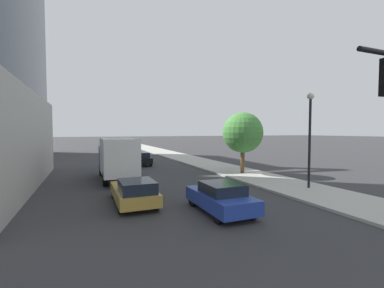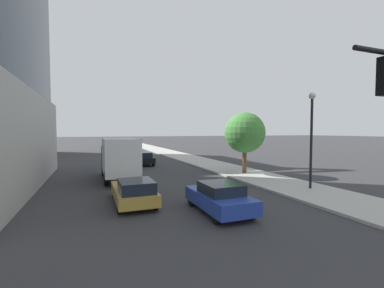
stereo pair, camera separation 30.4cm
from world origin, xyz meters
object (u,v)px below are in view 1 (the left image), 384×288
at_px(car_gold, 134,192).
at_px(box_truck, 117,157).
at_px(street_lamp, 310,126).
at_px(street_tree, 243,133).
at_px(car_black, 141,159).
at_px(car_blue, 221,197).

relative_size(car_gold, box_truck, 0.66).
bearing_deg(street_lamp, street_tree, 94.91).
bearing_deg(car_black, street_lamp, -65.74).
relative_size(car_gold, car_blue, 1.11).
distance_m(car_black, box_truck, 9.34).
bearing_deg(street_tree, car_blue, -128.40).
bearing_deg(street_tree, box_truck, 172.38).
distance_m(street_lamp, car_black, 18.79).
bearing_deg(car_black, street_tree, -54.93).
distance_m(car_black, car_gold, 16.41).
bearing_deg(box_truck, street_lamp, -36.56).
bearing_deg(car_blue, box_truck, 109.27).
xyz_separation_m(street_lamp, box_truck, (-11.18, 8.29, -2.32)).
bearing_deg(car_blue, street_tree, 51.60).
relative_size(street_lamp, car_blue, 1.50).
height_order(street_lamp, street_tree, street_lamp).
xyz_separation_m(street_lamp, street_tree, (-0.59, 6.87, -0.45)).
bearing_deg(car_gold, box_truck, 90.00).
height_order(car_gold, car_blue, car_blue).
xyz_separation_m(car_gold, box_truck, (0.00, 7.46, 1.14)).
distance_m(street_lamp, car_gold, 11.73).
height_order(car_black, box_truck, box_truck).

